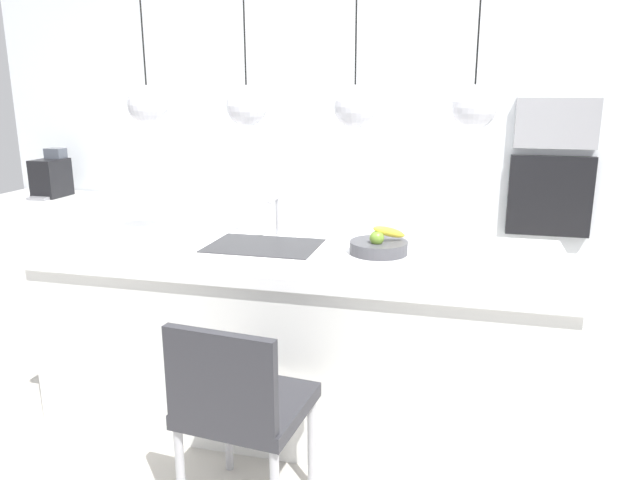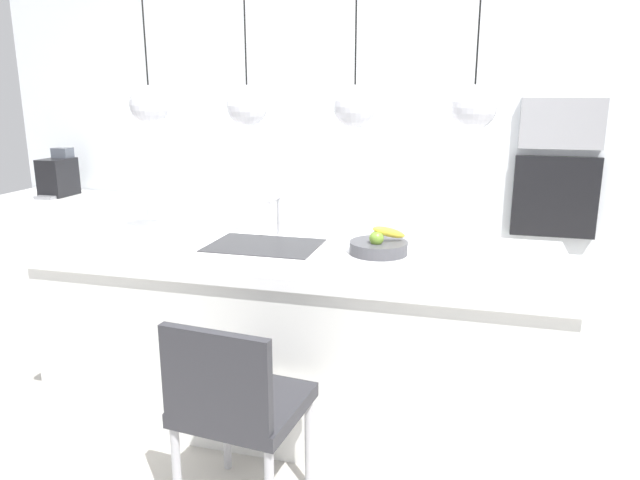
{
  "view_description": "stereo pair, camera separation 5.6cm",
  "coord_description": "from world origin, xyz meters",
  "px_view_note": "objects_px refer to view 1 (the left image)",
  "views": [
    {
      "loc": [
        0.79,
        -2.75,
        1.68
      ],
      "look_at": [
        0.1,
        0.0,
        0.96
      ],
      "focal_mm": 33.06,
      "sensor_mm": 36.0,
      "label": 1
    },
    {
      "loc": [
        0.85,
        -2.74,
        1.68
      ],
      "look_at": [
        0.1,
        0.0,
        0.96
      ],
      "focal_mm": 33.06,
      "sensor_mm": 36.0,
      "label": 2
    }
  ],
  "objects_px": {
    "coffee_machine": "(51,177)",
    "microwave": "(557,123)",
    "chair_near": "(240,404)",
    "fruit_bowl": "(379,246)",
    "oven": "(550,196)"
  },
  "relations": [
    {
      "from": "microwave",
      "to": "oven",
      "type": "relative_size",
      "value": 0.96
    },
    {
      "from": "microwave",
      "to": "oven",
      "type": "distance_m",
      "value": 0.5
    },
    {
      "from": "microwave",
      "to": "chair_near",
      "type": "relative_size",
      "value": 0.63
    },
    {
      "from": "microwave",
      "to": "fruit_bowl",
      "type": "bearing_deg",
      "value": -121.41
    },
    {
      "from": "fruit_bowl",
      "to": "oven",
      "type": "distance_m",
      "value": 1.85
    },
    {
      "from": "oven",
      "to": "coffee_machine",
      "type": "bearing_deg",
      "value": -175.54
    },
    {
      "from": "coffee_machine",
      "to": "microwave",
      "type": "distance_m",
      "value": 3.85
    },
    {
      "from": "oven",
      "to": "chair_near",
      "type": "distance_m",
      "value": 2.82
    },
    {
      "from": "microwave",
      "to": "chair_near",
      "type": "height_order",
      "value": "microwave"
    },
    {
      "from": "coffee_machine",
      "to": "chair_near",
      "type": "distance_m",
      "value": 3.28
    },
    {
      "from": "microwave",
      "to": "oven",
      "type": "bearing_deg",
      "value": 0.0
    },
    {
      "from": "fruit_bowl",
      "to": "chair_near",
      "type": "bearing_deg",
      "value": -115.66
    },
    {
      "from": "fruit_bowl",
      "to": "coffee_machine",
      "type": "bearing_deg",
      "value": 155.81
    },
    {
      "from": "fruit_bowl",
      "to": "chair_near",
      "type": "relative_size",
      "value": 0.33
    },
    {
      "from": "coffee_machine",
      "to": "microwave",
      "type": "height_order",
      "value": "microwave"
    }
  ]
}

